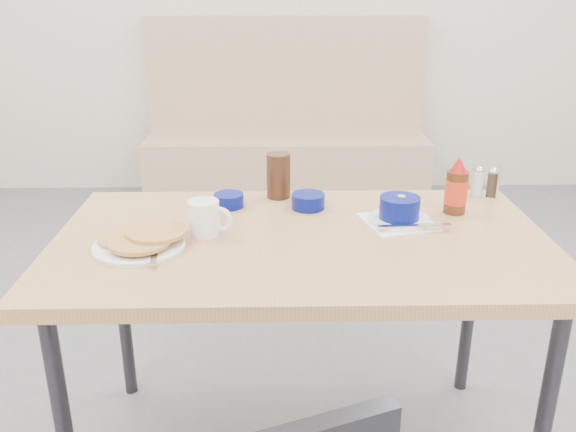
{
  "coord_description": "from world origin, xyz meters",
  "views": [
    {
      "loc": [
        -0.07,
        -1.34,
        1.44
      ],
      "look_at": [
        -0.04,
        0.26,
        0.82
      ],
      "focal_mm": 38.0,
      "sensor_mm": 36.0,
      "label": 1
    }
  ],
  "objects_px": {
    "booth_bench": "(286,148)",
    "coffee_mug": "(205,218)",
    "pancake_plate": "(140,241)",
    "butter_bowl": "(308,201)",
    "condiment_caddy": "(485,184)",
    "grits_setting": "(399,212)",
    "dining_table": "(302,256)",
    "syrup_bottle": "(456,189)",
    "amber_tumbler": "(278,176)",
    "creamer_bowl": "(229,200)"
  },
  "relations": [
    {
      "from": "pancake_plate",
      "to": "amber_tumbler",
      "type": "bearing_deg",
      "value": 47.35
    },
    {
      "from": "dining_table",
      "to": "butter_bowl",
      "type": "xyz_separation_m",
      "value": [
        0.03,
        0.23,
        0.09
      ]
    },
    {
      "from": "coffee_mug",
      "to": "syrup_bottle",
      "type": "bearing_deg",
      "value": 12.08
    },
    {
      "from": "grits_setting",
      "to": "syrup_bottle",
      "type": "height_order",
      "value": "syrup_bottle"
    },
    {
      "from": "dining_table",
      "to": "pancake_plate",
      "type": "bearing_deg",
      "value": -171.14
    },
    {
      "from": "booth_bench",
      "to": "coffee_mug",
      "type": "height_order",
      "value": "booth_bench"
    },
    {
      "from": "amber_tumbler",
      "to": "dining_table",
      "type": "bearing_deg",
      "value": -79.32
    },
    {
      "from": "dining_table",
      "to": "butter_bowl",
      "type": "distance_m",
      "value": 0.25
    },
    {
      "from": "dining_table",
      "to": "amber_tumbler",
      "type": "height_order",
      "value": "amber_tumbler"
    },
    {
      "from": "coffee_mug",
      "to": "syrup_bottle",
      "type": "xyz_separation_m",
      "value": [
        0.76,
        0.16,
        0.03
      ]
    },
    {
      "from": "creamer_bowl",
      "to": "amber_tumbler",
      "type": "distance_m",
      "value": 0.19
    },
    {
      "from": "syrup_bottle",
      "to": "amber_tumbler",
      "type": "bearing_deg",
      "value": 163.8
    },
    {
      "from": "booth_bench",
      "to": "coffee_mug",
      "type": "distance_m",
      "value": 2.57
    },
    {
      "from": "dining_table",
      "to": "grits_setting",
      "type": "bearing_deg",
      "value": 18.58
    },
    {
      "from": "booth_bench",
      "to": "amber_tumbler",
      "type": "distance_m",
      "value": 2.25
    },
    {
      "from": "butter_bowl",
      "to": "syrup_bottle",
      "type": "xyz_separation_m",
      "value": [
        0.45,
        -0.05,
        0.05
      ]
    },
    {
      "from": "pancake_plate",
      "to": "amber_tumbler",
      "type": "height_order",
      "value": "amber_tumbler"
    },
    {
      "from": "condiment_caddy",
      "to": "grits_setting",
      "type": "bearing_deg",
      "value": -125.29
    },
    {
      "from": "booth_bench",
      "to": "amber_tumbler",
      "type": "height_order",
      "value": "booth_bench"
    },
    {
      "from": "booth_bench",
      "to": "condiment_caddy",
      "type": "xyz_separation_m",
      "value": [
        0.63,
        -2.19,
        0.45
      ]
    },
    {
      "from": "pancake_plate",
      "to": "condiment_caddy",
      "type": "height_order",
      "value": "condiment_caddy"
    },
    {
      "from": "coffee_mug",
      "to": "amber_tumbler",
      "type": "bearing_deg",
      "value": 56.96
    },
    {
      "from": "grits_setting",
      "to": "syrup_bottle",
      "type": "distance_m",
      "value": 0.21
    },
    {
      "from": "pancake_plate",
      "to": "syrup_bottle",
      "type": "relative_size",
      "value": 1.45
    },
    {
      "from": "butter_bowl",
      "to": "pancake_plate",
      "type": "bearing_deg",
      "value": -147.65
    },
    {
      "from": "condiment_caddy",
      "to": "booth_bench",
      "type": "bearing_deg",
      "value": 124.86
    },
    {
      "from": "dining_table",
      "to": "syrup_bottle",
      "type": "xyz_separation_m",
      "value": [
        0.48,
        0.18,
        0.14
      ]
    },
    {
      "from": "coffee_mug",
      "to": "amber_tumbler",
      "type": "relative_size",
      "value": 0.87
    },
    {
      "from": "booth_bench",
      "to": "creamer_bowl",
      "type": "xyz_separation_m",
      "value": [
        -0.22,
        -2.29,
        0.43
      ]
    },
    {
      "from": "creamer_bowl",
      "to": "condiment_caddy",
      "type": "relative_size",
      "value": 0.81
    },
    {
      "from": "creamer_bowl",
      "to": "syrup_bottle",
      "type": "xyz_separation_m",
      "value": [
        0.71,
        -0.07,
        0.06
      ]
    },
    {
      "from": "booth_bench",
      "to": "condiment_caddy",
      "type": "relative_size",
      "value": 16.09
    },
    {
      "from": "booth_bench",
      "to": "coffee_mug",
      "type": "xyz_separation_m",
      "value": [
        -0.27,
        -2.52,
        0.46
      ]
    },
    {
      "from": "coffee_mug",
      "to": "butter_bowl",
      "type": "height_order",
      "value": "coffee_mug"
    },
    {
      "from": "butter_bowl",
      "to": "condiment_caddy",
      "type": "relative_size",
      "value": 0.89
    },
    {
      "from": "pancake_plate",
      "to": "coffee_mug",
      "type": "relative_size",
      "value": 2.03
    },
    {
      "from": "butter_bowl",
      "to": "amber_tumbler",
      "type": "relative_size",
      "value": 0.71
    },
    {
      "from": "booth_bench",
      "to": "condiment_caddy",
      "type": "height_order",
      "value": "booth_bench"
    },
    {
      "from": "butter_bowl",
      "to": "amber_tumbler",
      "type": "bearing_deg",
      "value": 130.11
    },
    {
      "from": "dining_table",
      "to": "creamer_bowl",
      "type": "relative_size",
      "value": 14.66
    },
    {
      "from": "condiment_caddy",
      "to": "syrup_bottle",
      "type": "bearing_deg",
      "value": -113.44
    },
    {
      "from": "dining_table",
      "to": "coffee_mug",
      "type": "bearing_deg",
      "value": 176.0
    },
    {
      "from": "pancake_plate",
      "to": "coffee_mug",
      "type": "bearing_deg",
      "value": 27.61
    },
    {
      "from": "booth_bench",
      "to": "amber_tumbler",
      "type": "bearing_deg",
      "value": -91.67
    },
    {
      "from": "amber_tumbler",
      "to": "creamer_bowl",
      "type": "bearing_deg",
      "value": -150.16
    },
    {
      "from": "booth_bench",
      "to": "syrup_bottle",
      "type": "bearing_deg",
      "value": -78.39
    },
    {
      "from": "booth_bench",
      "to": "creamer_bowl",
      "type": "height_order",
      "value": "booth_bench"
    },
    {
      "from": "pancake_plate",
      "to": "syrup_bottle",
      "type": "height_order",
      "value": "syrup_bottle"
    },
    {
      "from": "coffee_mug",
      "to": "condiment_caddy",
      "type": "relative_size",
      "value": 1.09
    },
    {
      "from": "booth_bench",
      "to": "pancake_plate",
      "type": "bearing_deg",
      "value": -99.61
    }
  ]
}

